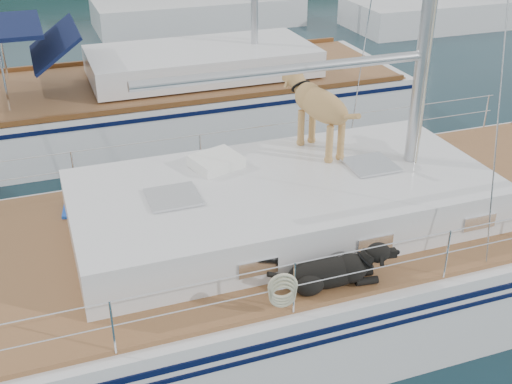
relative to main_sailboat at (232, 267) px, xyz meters
name	(u,v)px	position (x,y,z in m)	size (l,w,h in m)	color
ground	(226,311)	(-0.10, 0.00, -0.68)	(120.00, 120.00, 0.00)	black
main_sailboat	(232,267)	(0.00, 0.00, 0.00)	(12.00, 3.80, 14.01)	white
neighbor_sailboat	(155,103)	(0.39, 6.61, -0.05)	(11.00, 3.50, 13.30)	white
bg_boat_center	(198,12)	(3.90, 16.00, -0.23)	(7.20, 3.00, 11.65)	white
bg_boat_east	(438,13)	(11.90, 13.00, -0.22)	(6.40, 3.00, 11.65)	white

